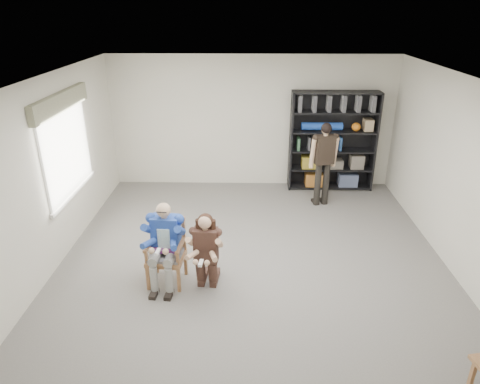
# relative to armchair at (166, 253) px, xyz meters

# --- Properties ---
(room_shell) EXTENTS (6.00, 7.00, 2.80)m
(room_shell) POSITION_rel_armchair_xyz_m (1.23, 0.28, 0.92)
(room_shell) COLOR white
(room_shell) RESTS_ON ground
(floor) EXTENTS (6.00, 7.00, 0.01)m
(floor) POSITION_rel_armchair_xyz_m (1.23, 0.28, -0.48)
(floor) COLOR slate
(floor) RESTS_ON ground
(window_left) EXTENTS (0.16, 2.00, 1.75)m
(window_left) POSITION_rel_armchair_xyz_m (-1.72, 1.28, 1.15)
(window_left) COLOR white
(window_left) RESTS_ON room_shell
(armchair) EXTENTS (0.60, 0.59, 0.96)m
(armchair) POSITION_rel_armchair_xyz_m (0.00, 0.00, 0.00)
(armchair) COLOR #A05E37
(armchair) RESTS_ON floor
(seated_man) EXTENTS (0.61, 0.80, 1.25)m
(seated_man) POSITION_rel_armchair_xyz_m (0.00, -0.00, 0.14)
(seated_man) COLOR navy
(seated_man) RESTS_ON floor
(kneeling_woman) EXTENTS (0.55, 0.81, 1.15)m
(kneeling_woman) POSITION_rel_armchair_xyz_m (0.58, -0.12, 0.09)
(kneeling_woman) COLOR #37221B
(kneeling_woman) RESTS_ON floor
(bookshelf) EXTENTS (1.80, 0.38, 2.10)m
(bookshelf) POSITION_rel_armchair_xyz_m (2.93, 3.56, 0.57)
(bookshelf) COLOR black
(bookshelf) RESTS_ON floor
(standing_man) EXTENTS (0.57, 0.40, 1.68)m
(standing_man) POSITION_rel_armchair_xyz_m (2.62, 2.70, 0.36)
(standing_man) COLOR black
(standing_man) RESTS_ON floor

